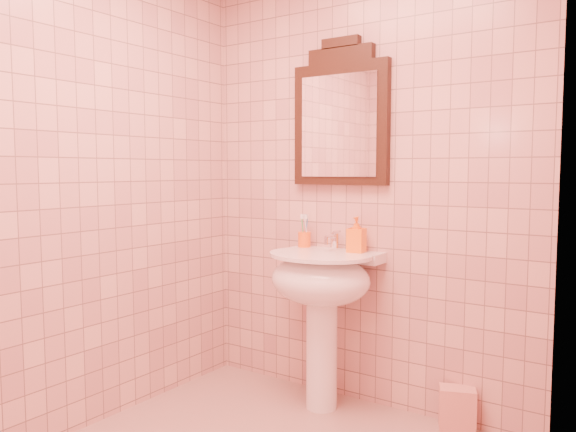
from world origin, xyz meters
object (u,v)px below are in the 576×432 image
Objects in this scene: pedestal_sink at (321,290)px; toothbrush_cup at (304,239)px; towel at (457,409)px; mirror at (340,118)px; soap_dispenser at (356,235)px.

pedestal_sink is 5.14× the size of toothbrush_cup.
towel is (0.70, 0.17, -0.55)m from pedestal_sink.
toothbrush_cup is (-0.20, -0.05, -0.69)m from mirror.
pedestal_sink is 4.02× the size of towel.
mirror is at bearing 147.07° from soap_dispenser.
toothbrush_cup is 1.21m from towel.
towel is (0.56, 0.04, -0.85)m from soap_dispenser.
toothbrush_cup is at bearing 144.11° from pedestal_sink.
mirror is 3.78× the size of towel.
soap_dispenser reaches higher than toothbrush_cup.
pedestal_sink is at bearing -144.39° from soap_dispenser.
towel is at bearing -2.64° from mirror.
soap_dispenser reaches higher than towel.
pedestal_sink is 1.06× the size of mirror.
toothbrush_cup is 0.85× the size of soap_dispenser.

